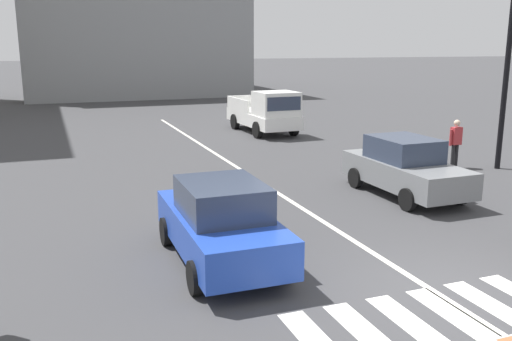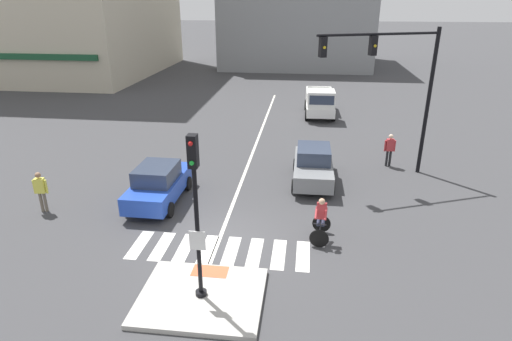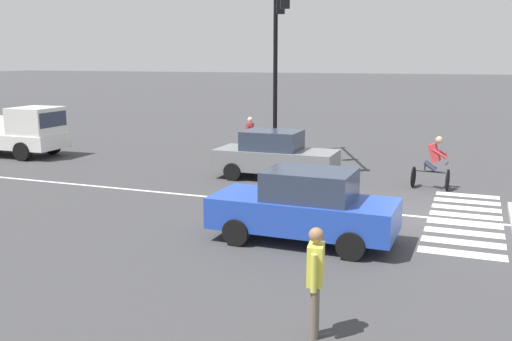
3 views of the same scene
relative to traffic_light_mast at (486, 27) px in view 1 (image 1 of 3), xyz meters
name	(u,v)px [view 1 (image 1 of 3)]	position (x,y,z in m)	size (l,w,h in m)	color
ground_plane	(445,293)	(-6.56, -6.69, -4.71)	(300.00, 300.00, 0.00)	#3D3D3F
crosswalk_stripe_a	(315,340)	(-9.36, -7.33, -4.70)	(0.44, 1.80, 0.01)	silver
crosswalk_stripe_b	(363,331)	(-8.56, -7.33, -4.70)	(0.44, 1.80, 0.01)	silver
crosswalk_stripe_c	(408,321)	(-7.76, -7.33, -4.70)	(0.44, 1.80, 0.01)	silver
crosswalk_stripe_d	(451,313)	(-6.96, -7.33, -4.70)	(0.44, 1.80, 0.01)	silver
crosswalk_stripe_e	(490,304)	(-6.15, -7.33, -4.70)	(0.44, 1.80, 0.01)	silver
lane_centre_line	(244,171)	(-6.70, 3.31, -4.70)	(0.14, 28.00, 0.01)	silver
traffic_light_mast	(486,27)	(0.00, 0.00, 0.00)	(5.34, 2.35, 6.74)	black
building_corner_right	(129,30)	(-5.54, 36.72, 0.68)	(17.92, 16.43, 10.73)	gray
car_grey_eastbound_mid	(405,167)	(-3.45, -1.10, -3.90)	(1.88, 4.12, 1.64)	slate
car_blue_westbound_near	(221,222)	(-9.75, -4.00, -3.90)	(1.88, 4.12, 1.64)	#2347B7
pickup_truck_white_eastbound_distant	(266,113)	(-2.97, 10.62, -3.73)	(2.16, 5.15, 2.08)	white
pedestrian_waiting_far_side	(456,140)	(0.32, 1.31, -3.73)	(0.55, 0.24, 1.67)	black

